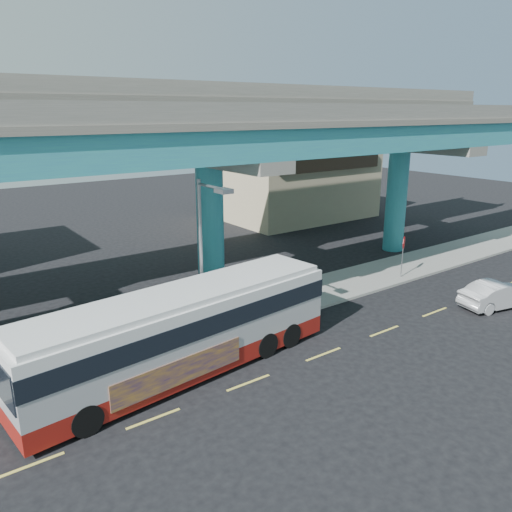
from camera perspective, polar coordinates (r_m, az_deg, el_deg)
ground at (r=22.46m, az=7.19°, el=-10.79°), size 120.00×120.00×0.00m
sidewalk at (r=26.29m, az=-1.05°, el=-6.30°), size 70.00×4.00×0.15m
lane_markings at (r=22.26m, az=7.73°, el=-11.05°), size 58.00×0.12×0.01m
viaduct at (r=27.32m, az=-5.64°, el=14.05°), size 52.00×12.40×11.70m
building_beige at (r=49.59m, az=4.39°, el=8.54°), size 14.00×10.23×7.00m
transit_bus at (r=20.11m, az=-8.34°, el=-8.24°), size 13.64×4.28×3.45m
sedan at (r=29.69m, az=25.92°, el=-3.98°), size 3.42×5.03×1.44m
street_lamp at (r=21.33m, az=-5.64°, el=1.88°), size 0.50×2.39×7.26m
stop_sign at (r=32.04m, az=16.50°, el=0.92°), size 0.70×0.41×2.62m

